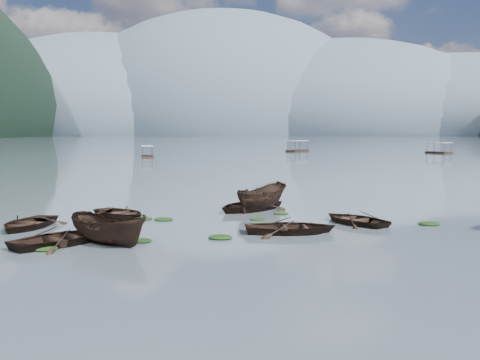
{
  "coord_description": "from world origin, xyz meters",
  "views": [
    {
      "loc": [
        1.11,
        -20.05,
        4.88
      ],
      "look_at": [
        0.0,
        12.0,
        2.0
      ],
      "focal_mm": 40.0,
      "sensor_mm": 36.0,
      "label": 1
    }
  ],
  "objects_px": {
    "rowboat_0": "(28,228)",
    "rowboat_3": "(355,223)",
    "pontoon_left": "(147,157)",
    "pontoon_centre": "(298,151)"
  },
  "relations": [
    {
      "from": "rowboat_3",
      "to": "pontoon_centre",
      "type": "relative_size",
      "value": 0.59
    },
    {
      "from": "rowboat_3",
      "to": "pontoon_left",
      "type": "xyz_separation_m",
      "value": [
        -27.05,
        75.68,
        0.0
      ]
    },
    {
      "from": "rowboat_0",
      "to": "rowboat_3",
      "type": "distance_m",
      "value": 17.09
    },
    {
      "from": "rowboat_0",
      "to": "rowboat_3",
      "type": "bearing_deg",
      "value": 12.94
    },
    {
      "from": "pontoon_left",
      "to": "rowboat_3",
      "type": "bearing_deg",
      "value": -82.56
    },
    {
      "from": "rowboat_0",
      "to": "rowboat_3",
      "type": "relative_size",
      "value": 1.04
    },
    {
      "from": "pontoon_left",
      "to": "pontoon_centre",
      "type": "height_order",
      "value": "pontoon_centre"
    },
    {
      "from": "pontoon_left",
      "to": "pontoon_centre",
      "type": "distance_m",
      "value": 44.52
    },
    {
      "from": "rowboat_0",
      "to": "pontoon_left",
      "type": "bearing_deg",
      "value": 103.74
    },
    {
      "from": "rowboat_0",
      "to": "pontoon_centre",
      "type": "xyz_separation_m",
      "value": [
        21.65,
        108.88,
        0.0
      ]
    }
  ]
}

